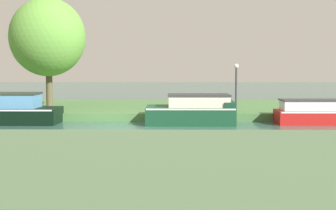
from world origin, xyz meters
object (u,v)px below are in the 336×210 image
Objects in this scene: lamp_post at (236,80)px; mooring_post_near at (20,107)px; willow_tree_left at (47,37)px; forest_narrowboat at (193,111)px; red_cruiser at (327,113)px.

mooring_post_near is at bearing -172.59° from lamp_post.
willow_tree_left is at bearing 169.75° from lamp_post.
forest_narrowboat is at bearing -30.05° from willow_tree_left.
willow_tree_left is 11.59× the size of mooring_post_near.
forest_narrowboat is 1.68× the size of lamp_post.
lamp_post reaches higher than forest_narrowboat.
mooring_post_near is (-8.77, 1.36, 0.04)m from forest_narrowboat.
forest_narrowboat reaches higher than mooring_post_near.
willow_tree_left reaches higher than lamp_post.
red_cruiser is at bearing -5.12° from mooring_post_near.
willow_tree_left is at bearing 149.95° from forest_narrowboat.
lamp_post is at bearing 144.94° from red_cruiser.
red_cruiser is 2.02× the size of lamp_post.
willow_tree_left is at bearing 80.27° from mooring_post_near.
forest_narrowboat is 3.96m from lamp_post.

